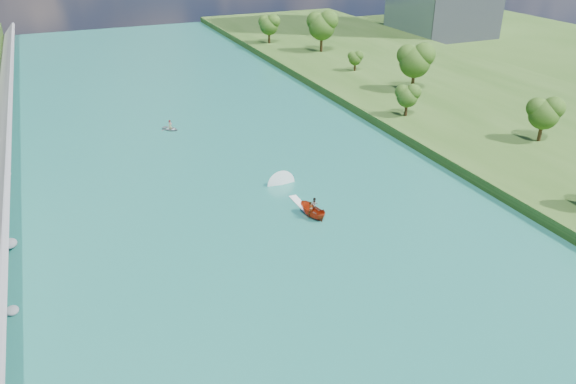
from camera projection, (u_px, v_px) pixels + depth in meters
name	position (u px, v px, depth m)	size (l,w,h in m)	color
ground	(329.00, 313.00, 47.06)	(260.00, 260.00, 0.00)	#2D5119
river_water	(248.00, 209.00, 63.46)	(55.00, 240.00, 0.10)	#1A6454
berm_east	(572.00, 140.00, 80.70)	(44.00, 240.00, 1.50)	#2D5119
trees_east	(470.00, 97.00, 81.12)	(16.87, 140.83, 11.12)	#244A13
motorboat	(306.00, 204.00, 63.03)	(3.60, 18.81, 2.05)	#A82B0D
raft	(170.00, 128.00, 86.18)	(3.29, 3.43, 1.58)	#9799A0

